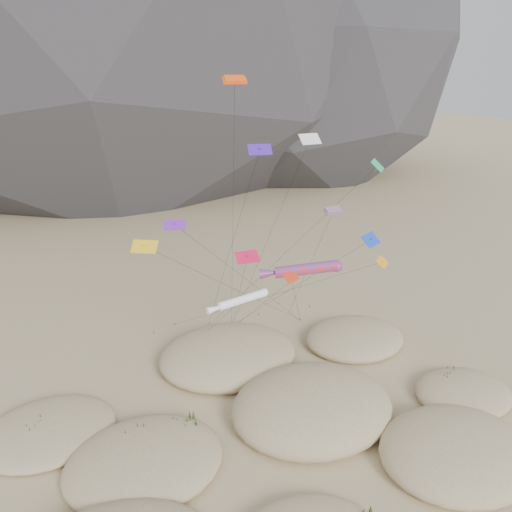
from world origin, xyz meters
The scene contains 9 objects.
ground centered at (0.00, 0.00, 0.00)m, with size 500.00×500.00×0.00m, color #CCB789.
dunes centered at (-2.46, 3.65, 0.78)m, with size 48.17×35.43×4.44m.
dune_grass centered at (-0.44, 3.51, 0.84)m, with size 41.14×27.74×1.47m.
kite_stakes centered at (1.72, 24.00, 0.15)m, with size 20.91×5.35×0.30m.
rainbow_tube_kite centered at (4.95, 11.95, 11.32)m, with size 8.13×12.40×12.26m.
white_tube_kite centered at (-2.35, 10.90, 9.77)m, with size 6.42×11.61×10.41m.
orange_parafoil centered at (0.09, 17.59, 28.73)m, with size 2.76×6.98×29.65m.
multi_parafoil centered at (9.40, 14.03, 16.25)m, with size 2.22×10.02×16.87m.
delta_kites centered at (3.36, 11.32, 17.05)m, with size 26.98×19.05×24.13m.
Camera 1 is at (-17.87, -28.48, 30.39)m, focal length 35.00 mm.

